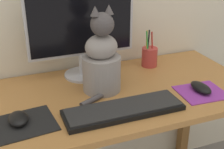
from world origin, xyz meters
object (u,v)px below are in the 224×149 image
pen_cup (149,56)px  keyboard (124,109)px  computer_mouse_right (201,87)px  computer_mouse_left (18,119)px  monitor (81,26)px  cat (102,60)px

pen_cup → keyboard: bearing=-129.2°
keyboard → computer_mouse_right: bearing=5.4°
computer_mouse_left → computer_mouse_right: bearing=-2.5°
keyboard → computer_mouse_right: 0.36m
monitor → pen_cup: bearing=-1.1°
computer_mouse_left → cat: cat is taller
monitor → pen_cup: 0.38m
cat → computer_mouse_right: bearing=-30.0°
computer_mouse_left → cat: size_ratio=0.27×
monitor → computer_mouse_right: size_ratio=4.15×
cat → computer_mouse_left: bearing=-165.6°
cat → pen_cup: bearing=21.2°
cat → monitor: bearing=95.2°
monitor → computer_mouse_right: (0.40, -0.32, -0.21)m
keyboard → cat: size_ratio=1.25×
keyboard → computer_mouse_right: computer_mouse_right is taller
keyboard → cat: cat is taller
cat → pen_cup: size_ratio=1.99×
monitor → computer_mouse_right: 0.56m
monitor → computer_mouse_left: (-0.32, -0.29, -0.21)m
monitor → computer_mouse_left: monitor is taller
monitor → cat: monitor is taller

